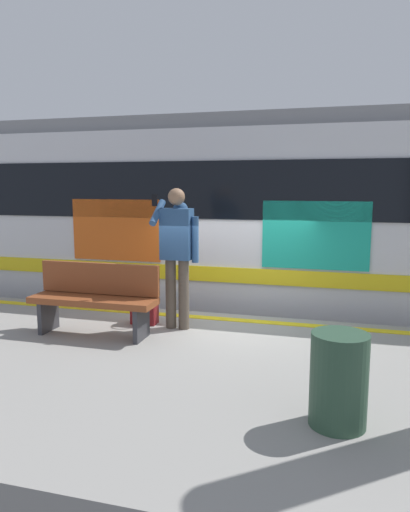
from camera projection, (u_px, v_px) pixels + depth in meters
The scene contains 10 objects.
ground_plane at pixel (224, 385), 7.21m from camera, with size 24.33×24.33×0.00m, color #3D3D3F.
platform at pixel (179, 417), 5.06m from camera, with size 16.22×4.33×1.12m, color gray.
safety_line at pixel (220, 319), 6.75m from camera, with size 15.90×0.16×0.01m, color yellow.
track_rail_near at pixel (239, 354), 8.30m from camera, with size 21.09×0.08×0.16m, color slate.
track_rail_far at pixel (253, 330), 9.67m from camera, with size 21.09×0.08×0.16m, color slate.
train_carriage at pixel (229, 212), 8.71m from camera, with size 9.25×2.75×3.97m.
passenger at pixel (177, 246), 6.17m from camera, with size 0.57×0.55×1.85m.
handbag at pixel (144, 310), 6.51m from camera, with size 0.35×0.32×0.41m.
bench at pixel (95, 296), 6.02m from camera, with size 1.63×0.44×0.90m.
trash_bin at pixel (339, 380), 3.71m from camera, with size 0.45×0.45×0.75m, color #2D4C38.
Camera 1 is at (-1.54, 6.67, 3.01)m, focal length 33.24 mm.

